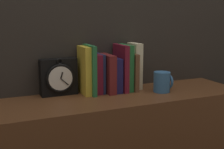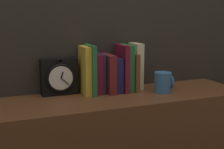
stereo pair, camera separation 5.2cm
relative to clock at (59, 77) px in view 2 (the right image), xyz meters
name	(u,v)px [view 2 (the right image)]	position (x,y,z in m)	size (l,w,h in m)	color
clock	(59,77)	(0.00, 0.00, 0.00)	(0.18, 0.08, 0.19)	black
book_slot0_yellow	(85,70)	(0.12, -0.03, 0.03)	(0.03, 0.13, 0.24)	yellow
book_slot1_green	(90,70)	(0.15, -0.04, 0.03)	(0.02, 0.15, 0.25)	#266C3C
book_slot2_maroon	(96,73)	(0.18, -0.03, 0.01)	(0.04, 0.12, 0.20)	maroon
book_slot3_navy	(101,73)	(0.21, -0.03, 0.01)	(0.01, 0.12, 0.20)	navy
book_slot4_maroon	(108,73)	(0.24, -0.04, 0.01)	(0.04, 0.15, 0.19)	maroon
book_slot5_navy	(115,74)	(0.28, -0.04, 0.00)	(0.03, 0.14, 0.18)	#1F1B4F
book_slot6_maroon	(122,68)	(0.32, -0.04, 0.03)	(0.03, 0.15, 0.24)	maroon
book_slot7_green	(126,68)	(0.35, -0.03, 0.03)	(0.03, 0.14, 0.24)	#257236
book_slot8_brown	(132,72)	(0.38, -0.04, 0.01)	(0.02, 0.15, 0.19)	brown
book_slot9_cream	(136,66)	(0.41, -0.02, 0.03)	(0.04, 0.11, 0.24)	beige
mug	(163,82)	(0.50, -0.15, -0.04)	(0.09, 0.08, 0.10)	teal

